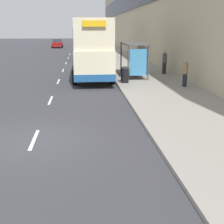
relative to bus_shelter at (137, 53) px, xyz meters
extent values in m
plane|color=#38383D|center=(-5.77, -12.99, -1.88)|extent=(220.00, 220.00, 0.00)
cube|color=gray|center=(0.73, 25.51, -1.81)|extent=(5.00, 93.00, 0.14)
cube|color=silver|center=(-5.77, -12.86, -1.87)|extent=(0.12, 2.00, 0.01)
cube|color=silver|center=(-5.77, -6.80, -1.87)|extent=(0.12, 2.00, 0.01)
cube|color=silver|center=(-5.77, -0.74, -1.87)|extent=(0.12, 2.00, 0.01)
cube|color=silver|center=(-5.77, 5.32, -1.87)|extent=(0.12, 2.00, 0.01)
cube|color=silver|center=(-5.77, 11.39, -1.87)|extent=(0.12, 2.00, 0.01)
cube|color=silver|center=(-5.77, 17.45, -1.87)|extent=(0.12, 2.00, 0.01)
cube|color=silver|center=(-5.77, 23.51, -1.87)|extent=(0.12, 2.00, 0.01)
cube|color=#4C4C51|center=(-0.17, 0.35, 0.70)|extent=(1.60, 4.20, 0.08)
cylinder|color=#4C4C51|center=(-0.87, -1.65, -0.54)|extent=(0.10, 0.10, 2.40)
cylinder|color=#4C4C51|center=(-0.87, 2.35, -0.54)|extent=(0.10, 0.10, 2.40)
cylinder|color=#4C4C51|center=(0.53, -1.65, -0.54)|extent=(0.10, 0.10, 2.40)
cylinder|color=#4C4C51|center=(0.53, 2.35, -0.54)|extent=(0.10, 0.10, 2.40)
cube|color=#99A8B2|center=(0.50, 0.35, -0.42)|extent=(0.04, 3.68, 1.92)
cube|color=#3F8CBF|center=(-0.17, -1.59, -0.49)|extent=(1.19, 0.10, 1.82)
cube|color=maroon|center=(0.07, 0.35, -1.29)|extent=(0.36, 2.80, 0.08)
cube|color=beige|center=(-3.30, 0.99, -0.45)|extent=(2.55, 10.33, 1.85)
cube|color=beige|center=(-3.30, 0.99, 1.45)|extent=(2.50, 10.02, 1.95)
cube|color=#1E518C|center=(-3.30, 0.99, -1.15)|extent=(2.58, 10.38, 0.45)
cube|color=#2D3847|center=(-3.30, 0.99, -0.08)|extent=(2.58, 9.71, 0.81)
cube|color=#2D3847|center=(-3.30, 0.99, 1.35)|extent=(2.55, 9.71, 0.94)
cube|color=yellow|center=(-3.30, -4.15, 2.07)|extent=(1.40, 0.08, 0.36)
cylinder|color=black|center=(-4.57, 4.51, -1.38)|extent=(0.30, 1.00, 1.00)
cylinder|color=black|center=(-2.02, 4.51, -1.38)|extent=(0.30, 1.00, 1.00)
cylinder|color=black|center=(-4.57, -2.21, -1.38)|extent=(0.30, 1.00, 1.00)
cylinder|color=black|center=(-2.02, -2.21, -1.38)|extent=(0.30, 1.00, 1.00)
cube|color=beige|center=(-3.36, 16.40, -0.45)|extent=(2.55, 10.96, 1.85)
cube|color=beige|center=(-3.36, 16.40, 1.45)|extent=(2.50, 10.63, 1.95)
cube|color=#1E518C|center=(-3.36, 16.40, -1.15)|extent=(2.58, 11.01, 0.45)
cube|color=#2D3847|center=(-3.36, 16.40, -0.08)|extent=(2.58, 10.30, 0.81)
cube|color=#2D3847|center=(-3.36, 16.40, 1.35)|extent=(2.55, 10.30, 0.94)
cube|color=yellow|center=(-3.36, 10.94, 2.07)|extent=(1.40, 0.08, 0.36)
cylinder|color=black|center=(-4.64, 20.12, -1.38)|extent=(0.30, 1.00, 1.00)
cylinder|color=black|center=(-2.09, 20.12, -1.38)|extent=(0.30, 1.00, 1.00)
cylinder|color=black|center=(-4.64, 13.00, -1.38)|extent=(0.30, 1.00, 1.00)
cylinder|color=black|center=(-2.09, 13.00, -1.38)|extent=(0.30, 1.00, 1.00)
cube|color=maroon|center=(-8.67, 39.33, -1.19)|extent=(1.83, 4.05, 0.78)
cube|color=#2D3847|center=(-8.67, 39.53, -0.48)|extent=(1.61, 1.94, 0.63)
cylinder|color=black|center=(-7.75, 38.07, -1.58)|extent=(0.20, 0.60, 0.60)
cylinder|color=black|center=(-9.59, 38.07, -1.58)|extent=(0.20, 0.60, 0.60)
cylinder|color=black|center=(-7.75, 40.58, -1.58)|extent=(0.20, 0.60, 0.60)
cylinder|color=black|center=(-9.59, 40.58, -1.58)|extent=(0.20, 0.60, 0.60)
cube|color=silver|center=(-3.75, 43.14, -1.19)|extent=(1.86, 4.24, 0.77)
cube|color=#2D3847|center=(-3.75, 42.93, -0.49)|extent=(1.64, 2.04, 0.63)
cylinder|color=black|center=(-4.68, 44.45, -1.58)|extent=(0.20, 0.60, 0.60)
cylinder|color=black|center=(-2.82, 44.45, -1.58)|extent=(0.20, 0.60, 0.60)
cylinder|color=black|center=(-4.68, 41.82, -1.58)|extent=(0.20, 0.60, 0.60)
cylinder|color=black|center=(-2.82, 41.82, -1.58)|extent=(0.20, 0.60, 0.60)
cylinder|color=#23232D|center=(2.51, 1.40, -1.30)|extent=(0.30, 0.30, 0.88)
cylinder|color=#4C4C51|center=(2.51, 1.40, -0.49)|extent=(0.37, 0.37, 0.73)
sphere|color=tan|center=(2.51, 1.40, -0.01)|extent=(0.24, 0.24, 0.24)
cylinder|color=#23232D|center=(2.33, -4.26, -1.33)|extent=(0.28, 0.28, 0.81)
cylinder|color=#997F51|center=(2.33, -4.26, -0.59)|extent=(0.34, 0.34, 0.67)
sphere|color=tan|center=(2.33, -4.26, -0.14)|extent=(0.22, 0.22, 0.22)
cylinder|color=black|center=(-1.22, -2.47, -1.26)|extent=(0.52, 0.52, 0.95)
cylinder|color=#2D2D33|center=(-1.22, -2.47, -0.74)|extent=(0.55, 0.55, 0.10)
camera|label=1|loc=(-4.09, -23.11, 1.81)|focal=50.00mm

